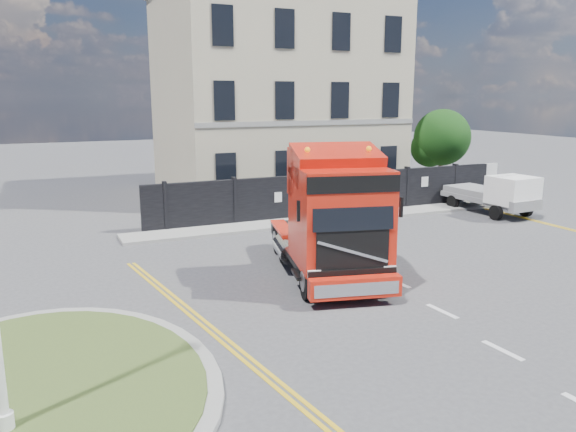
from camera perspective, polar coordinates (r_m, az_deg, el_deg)
name	(u,v)px	position (r m, az deg, el deg)	size (l,w,h in m)	color
ground	(304,292)	(16.23, 1.61, -7.75)	(120.00, 120.00, 0.00)	#424244
traffic_island	(39,390)	(12.03, -24.00, -15.82)	(6.80, 6.80, 0.17)	gray
hoarding_fence	(346,193)	(26.68, 5.92, 2.30)	(18.80, 0.25, 2.00)	black
georgian_building	(274,91)	(32.78, -1.47, 12.55)	(12.30, 10.30, 12.80)	#B7B091
tree	(439,140)	(33.40, 15.09, 7.46)	(3.20, 3.20, 4.80)	#382619
pavement_far	(345,217)	(25.82, 5.81, -0.15)	(20.00, 1.60, 0.12)	gray
truck	(334,223)	(16.78, 4.66, -0.72)	(3.97, 7.08, 4.01)	black
flatbed_pickup	(503,194)	(27.98, 21.02, 2.09)	(2.11, 4.73, 1.93)	slate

